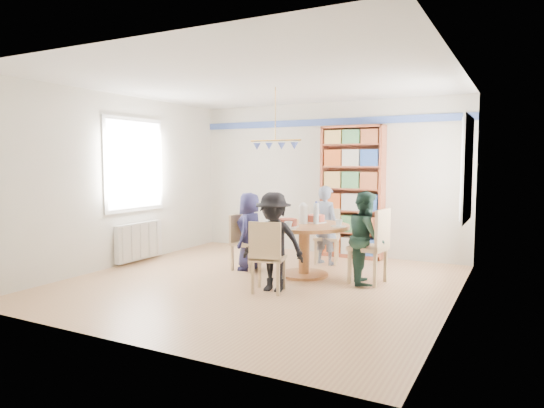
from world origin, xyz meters
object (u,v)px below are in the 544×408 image
Objects in this scene: chair_far at (327,233)px; bookshelf at (352,193)px; chair_left at (242,239)px; radiator at (139,241)px; person_left at (250,231)px; chair_near at (267,254)px; person_right at (366,238)px; person_near at (273,242)px; chair_right at (374,243)px; person_far at (326,225)px; dining_table at (304,238)px.

bookshelf reaches higher than chair_far.
chair_left is 0.37× the size of bookshelf.
radiator is 1.95m from person_left.
chair_near is (0.99, -1.03, 0.04)m from chair_left.
chair_left reaches higher than radiator.
bookshelf is at bearing 85.96° from chair_near.
person_near is (-0.93, -0.91, 0.00)m from person_right.
chair_far reaches higher than radiator.
chair_right is at bearing 5.64° from radiator.
person_near reaches higher than chair_far.
chair_near is 0.77× the size of person_left.
chair_right reaches higher than radiator.
person_near is at bearing 107.59° from person_far.
person_far is (-0.02, 0.90, 0.08)m from dining_table.
person_far is (1.00, 0.95, 0.17)m from chair_left.
chair_near is at bearing 116.25° from person_right.
radiator is at bearing 165.69° from chair_near.
chair_left is 1.35m from person_near.
person_near is at bearing -41.29° from chair_left.
bookshelf is at bearing 80.42° from person_near.
chair_right is 1.16× the size of chair_far.
person_near reaches higher than chair_near.
chair_right is 1.92m from person_left.
chair_left is 0.67× the size of person_near.
chair_left is at bearing -88.14° from person_left.
bookshelf reaches higher than radiator.
person_far is at bearing 84.54° from person_near.
person_left is (-0.90, -0.02, 0.03)m from dining_table.
person_right is (3.72, 0.35, 0.28)m from radiator.
person_near is at bearing -91.00° from dining_table.
chair_near is 2.82m from bookshelf.
person_far is (0.87, 0.92, 0.04)m from person_left.
chair_near reaches higher than chair_far.
chair_near is at bearing -14.31° from radiator.
radiator is 3.07m from person_far.
person_right reaches higher than person_left.
person_left is at bearing 63.95° from person_far.
chair_left is at bearing -178.46° from chair_right.
bookshelf reaches higher than chair_right.
chair_left is 1.39m from person_far.
radiator is 3.68m from bookshelf.
person_right is at bearing 48.07° from chair_near.
chair_right reaches higher than chair_near.
chair_near is (0.01, -2.10, 0.02)m from chair_far.
person_near reaches higher than person_right.
radiator is 2.85m from person_near.
bookshelf reaches higher than person_far.
person_far is at bearing 139.42° from chair_right.
person_right reaches higher than chair_far.
person_far is at bearing 126.48° from person_left.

